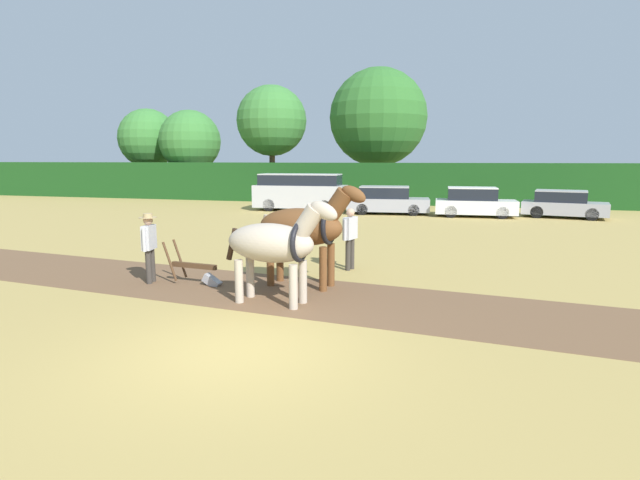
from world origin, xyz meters
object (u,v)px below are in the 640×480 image
object	(u,v)px
tree_far_left	(148,139)
tree_center	(378,118)
farmer_at_plow	(149,242)
draft_horse_lead_left	(275,243)
plow	(198,271)
parked_car_center_left	(474,203)
tree_left	(190,141)
parked_van	(300,192)
tree_center_left	(272,121)
draft_horse_lead_right	(305,227)
farmer_beside_team	(350,234)
parked_car_center	(563,205)
parked_car_left	(387,201)

from	to	relation	value
tree_far_left	tree_center	world-z (taller)	tree_center
tree_center	farmer_at_plow	world-z (taller)	tree_center
draft_horse_lead_left	plow	distance (m)	2.79
parked_car_center_left	tree_left	bearing A→B (deg)	154.86
farmer_at_plow	parked_van	size ratio (longest dim) A/B	0.31
tree_center_left	plow	xyz separation A→B (m)	(8.20, -26.30, -5.62)
plow	parked_car_center_left	xyz separation A→B (m)	(6.80, 16.97, 0.43)
draft_horse_lead_right	parked_car_center_left	bearing A→B (deg)	81.61
tree_far_left	farmer_beside_team	world-z (taller)	tree_far_left
plow	farmer_beside_team	xyz separation A→B (m)	(3.21, 2.58, 0.68)
tree_far_left	tree_center_left	bearing A→B (deg)	-3.22
tree_center_left	tree_center	size ratio (longest dim) A/B	0.88
tree_far_left	plow	world-z (taller)	tree_far_left
tree_left	parked_van	distance (m)	15.24
tree_center_left	parked_car_center_left	distance (m)	18.41
tree_left	farmer_at_plow	size ratio (longest dim) A/B	4.05
plow	farmer_at_plow	xyz separation A→B (m)	(-1.20, -0.19, 0.69)
tree_center_left	draft_horse_lead_left	size ratio (longest dim) A/B	3.30
farmer_beside_team	plow	bearing A→B (deg)	-124.83
plow	farmer_beside_team	size ratio (longest dim) A/B	0.90
plow	tree_center	bearing A→B (deg)	96.33
plow	parked_car_center	world-z (taller)	parked_car_center
draft_horse_lead_right	plow	bearing A→B (deg)	-162.76
draft_horse_lead_right	farmer_beside_team	distance (m)	2.21
farmer_beside_team	parked_van	distance (m)	16.23
draft_horse_lead_left	plow	xyz separation A→B (m)	(-2.40, 1.03, -0.97)
draft_horse_lead_left	parked_van	world-z (taller)	draft_horse_lead_left
draft_horse_lead_left	farmer_at_plow	world-z (taller)	draft_horse_lead_left
tree_center	tree_far_left	bearing A→B (deg)	-177.92
tree_left	draft_horse_lead_right	world-z (taller)	tree_left
parked_van	parked_car_left	bearing A→B (deg)	-6.72
draft_horse_lead_left	tree_center_left	bearing A→B (deg)	117.23
draft_horse_lead_left	parked_car_center	xyz separation A→B (m)	(8.85, 18.76, -0.60)
draft_horse_lead_left	parked_car_center	distance (m)	20.75
tree_far_left	parked_car_left	size ratio (longest dim) A/B	1.56
tree_far_left	parked_car_left	bearing A→B (deg)	-24.21
parked_van	tree_center_left	bearing A→B (deg)	118.04
parked_van	parked_car_left	world-z (taller)	parked_van
tree_left	farmer_at_plow	xyz separation A→B (m)	(14.01, -26.30, -3.46)
farmer_beside_team	parked_van	bearing A→B (deg)	129.17
tree_far_left	draft_horse_lead_left	size ratio (longest dim) A/B	2.76
tree_center_left	draft_horse_lead_right	bearing A→B (deg)	-67.33
tree_center	parked_car_center_left	world-z (taller)	tree_center
parked_van	plow	bearing A→B (deg)	-82.36
tree_center	draft_horse_lead_right	distance (m)	27.68
tree_far_left	farmer_at_plow	distance (m)	33.04
plow	parked_car_center_left	world-z (taller)	parked_car_center_left
tree_left	farmer_at_plow	bearing A→B (deg)	-61.95
tree_center_left	farmer_at_plow	size ratio (longest dim) A/B	5.03
plow	parked_car_center_left	distance (m)	18.28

